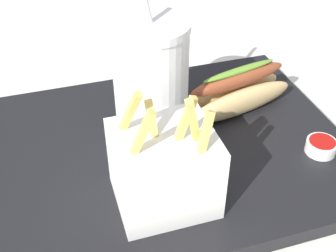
% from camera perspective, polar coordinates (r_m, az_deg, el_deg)
% --- Properties ---
extents(ground_plane, '(2.40, 2.40, 0.02)m').
position_cam_1_polar(ground_plane, '(0.59, -0.00, -4.58)').
color(ground_plane, silver).
extents(food_tray, '(0.46, 0.35, 0.02)m').
position_cam_1_polar(food_tray, '(0.58, -0.00, -3.12)').
color(food_tray, black).
rests_on(food_tray, ground_plane).
extents(soda_cup, '(0.10, 0.10, 0.23)m').
position_cam_1_polar(soda_cup, '(0.55, -2.22, 5.91)').
color(soda_cup, white).
rests_on(soda_cup, food_tray).
extents(fries_basket, '(0.11, 0.09, 0.15)m').
position_cam_1_polar(fries_basket, '(0.47, -0.52, -5.41)').
color(fries_basket, white).
rests_on(fries_basket, food_tray).
extents(hot_dog_1, '(0.17, 0.09, 0.07)m').
position_cam_1_polar(hot_dog_1, '(0.63, 8.90, 4.28)').
color(hot_dog_1, '#DBB775').
rests_on(hot_dog_1, food_tray).
extents(ketchup_cup_1, '(0.04, 0.04, 0.02)m').
position_cam_1_polar(ketchup_cup_1, '(0.67, -0.43, 5.44)').
color(ketchup_cup_1, white).
rests_on(ketchup_cup_1, food_tray).
extents(ketchup_cup_2, '(0.04, 0.04, 0.02)m').
position_cam_1_polar(ketchup_cup_2, '(0.59, 19.18, -2.43)').
color(ketchup_cup_2, white).
rests_on(ketchup_cup_2, food_tray).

